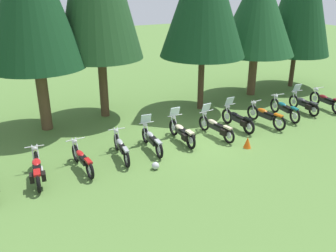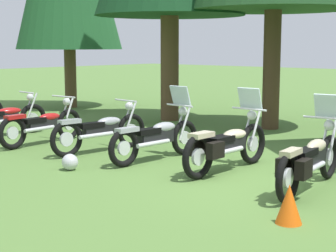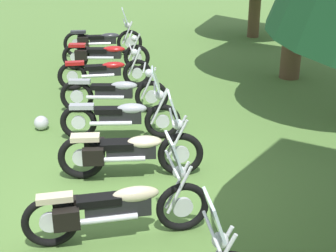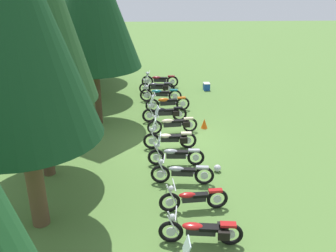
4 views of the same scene
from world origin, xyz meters
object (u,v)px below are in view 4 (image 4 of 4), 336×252
at_px(motorcycle_1, 202,230).
at_px(motorcycle_11, 160,80).
at_px(dropped_helmet, 217,168).
at_px(motorcycle_4, 175,155).
at_px(pine_tree_4, 87,10).
at_px(picnic_cooler, 207,86).
at_px(motorcycle_10, 157,87).
at_px(traffic_cone, 204,123).
at_px(motorcycle_9, 160,94).
at_px(motorcycle_2, 193,198).
at_px(pine_tree_1, 9,18).
at_px(motorcycle_5, 171,139).
at_px(motorcycle_8, 167,103).
at_px(motorcycle_6, 173,124).
at_px(motorcycle_3, 182,173).
at_px(motorcycle_7, 165,113).

distance_m(motorcycle_1, motorcycle_11, 14.99).
bearing_deg(dropped_helmet, motorcycle_11, 10.22).
distance_m(motorcycle_4, pine_tree_4, 10.63).
height_order(motorcycle_1, picnic_cooler, motorcycle_1).
bearing_deg(motorcycle_10, traffic_cone, 114.93).
bearing_deg(motorcycle_4, motorcycle_10, -83.38).
relative_size(motorcycle_9, motorcycle_10, 1.11).
bearing_deg(motorcycle_4, motorcycle_11, -84.83).
bearing_deg(motorcycle_2, pine_tree_1, 1.30).
bearing_deg(motorcycle_5, motorcycle_9, -86.73).
bearing_deg(motorcycle_8, motorcycle_6, 86.27).
distance_m(motorcycle_3, motorcycle_7, 5.89).
bearing_deg(motorcycle_9, motorcycle_4, 100.80).
height_order(motorcycle_1, pine_tree_1, pine_tree_1).
relative_size(motorcycle_8, motorcycle_11, 1.01).
relative_size(motorcycle_3, motorcycle_10, 1.04).
distance_m(motorcycle_2, motorcycle_6, 6.07).
distance_m(motorcycle_10, motorcycle_11, 1.41).
distance_m(motorcycle_6, picnic_cooler, 7.06).
xyz_separation_m(motorcycle_5, motorcycle_11, (8.94, 0.29, -0.01)).
xyz_separation_m(motorcycle_6, motorcycle_10, (5.92, 0.66, -0.00)).
height_order(motorcycle_8, dropped_helmet, motorcycle_8).
xyz_separation_m(motorcycle_4, motorcycle_8, (5.99, 0.08, 0.02)).
height_order(motorcycle_3, dropped_helmet, motorcycle_3).
bearing_deg(motorcycle_4, motorcycle_8, -86.29).
relative_size(motorcycle_4, pine_tree_1, 0.24).
bearing_deg(dropped_helmet, motorcycle_2, 153.92).
xyz_separation_m(motorcycle_11, traffic_cone, (-6.79, -2.02, -0.22)).
xyz_separation_m(motorcycle_3, motorcycle_7, (5.87, 0.40, 0.03)).
bearing_deg(motorcycle_3, motorcycle_1, 101.70).
bearing_deg(picnic_cooler, traffic_cone, 171.32).
distance_m(motorcycle_1, picnic_cooler, 14.41).
xyz_separation_m(motorcycle_1, motorcycle_9, (12.06, 0.91, 0.03)).
bearing_deg(traffic_cone, motorcycle_6, 108.85).
height_order(motorcycle_7, pine_tree_4, pine_tree_4).
height_order(motorcycle_8, traffic_cone, motorcycle_8).
distance_m(motorcycle_3, motorcycle_8, 7.36).
xyz_separation_m(pine_tree_4, picnic_cooler, (1.14, -6.91, -4.76)).
bearing_deg(motorcycle_9, pine_tree_4, -7.30).
xyz_separation_m(picnic_cooler, traffic_cone, (-6.09, 0.93, 0.01)).
distance_m(motorcycle_3, pine_tree_1, 7.44).
bearing_deg(pine_tree_1, motorcycle_10, -16.49).
bearing_deg(motorcycle_9, motorcycle_5, 100.54).
bearing_deg(traffic_cone, pine_tree_4, 50.42).
height_order(motorcycle_1, motorcycle_9, motorcycle_9).
distance_m(motorcycle_4, traffic_cone, 3.97).
relative_size(motorcycle_10, motorcycle_11, 0.91).
height_order(motorcycle_4, pine_tree_1, pine_tree_1).
relative_size(motorcycle_7, pine_tree_4, 0.30).
bearing_deg(motorcycle_5, motorcycle_10, -86.10).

